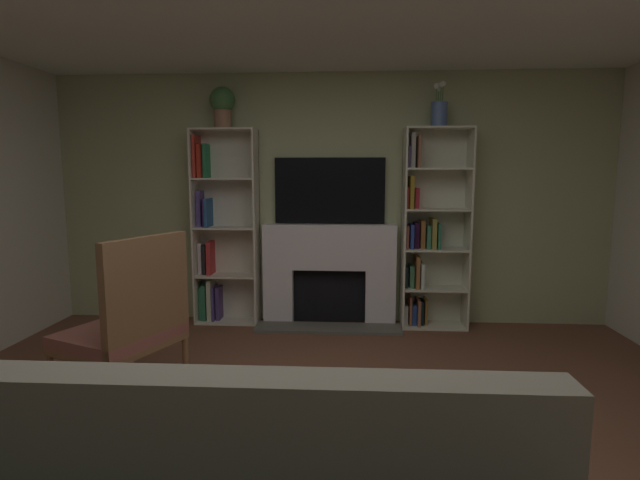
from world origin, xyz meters
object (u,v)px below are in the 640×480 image
at_px(potted_plant, 222,105).
at_px(vase_with_flowers, 439,112).
at_px(bookshelf_left, 220,233).
at_px(bookshelf_right, 428,235).
at_px(tv, 330,191).
at_px(fireplace, 329,272).
at_px(coffee_table, 266,458).
at_px(armchair, 129,323).

bearing_deg(potted_plant, vase_with_flowers, 0.00).
bearing_deg(bookshelf_left, bookshelf_right, -0.52).
bearing_deg(tv, potted_plant, -173.43).
height_order(fireplace, potted_plant, potted_plant).
relative_size(bookshelf_left, potted_plant, 4.92).
xyz_separation_m(tv, vase_with_flowers, (1.04, -0.12, 0.74)).
bearing_deg(coffee_table, fireplace, 87.43).
distance_m(potted_plant, vase_with_flowers, 2.09).
bearing_deg(bookshelf_right, tv, 175.04).
xyz_separation_m(potted_plant, vase_with_flowers, (2.08, 0.00, -0.09)).
xyz_separation_m(tv, potted_plant, (-1.04, -0.12, 0.84)).
relative_size(fireplace, potted_plant, 3.61).
relative_size(bookshelf_right, coffee_table, 2.43).
height_order(tv, bookshelf_left, bookshelf_left).
height_order(tv, coffee_table, tv).
xyz_separation_m(bookshelf_left, vase_with_flowers, (2.16, -0.05, 1.18)).
distance_m(fireplace, vase_with_flowers, 1.88).
distance_m(fireplace, tv, 0.83).
height_order(vase_with_flowers, armchair, vase_with_flowers).
height_order(bookshelf_right, potted_plant, potted_plant).
height_order(fireplace, bookshelf_left, bookshelf_left).
xyz_separation_m(potted_plant, armchair, (-0.20, -1.77, -1.64)).
bearing_deg(coffee_table, vase_with_flowers, 68.10).
xyz_separation_m(fireplace, potted_plant, (-1.04, -0.05, 1.66)).
bearing_deg(fireplace, armchair, -124.30).
distance_m(vase_with_flowers, armchair, 3.28).
xyz_separation_m(tv, bookshelf_right, (0.97, -0.08, -0.43)).
distance_m(armchair, coffee_table, 1.61).
height_order(fireplace, bookshelf_right, bookshelf_right).
bearing_deg(armchair, fireplace, 55.70).
height_order(tv, potted_plant, potted_plant).
relative_size(fireplace, tv, 1.30).
relative_size(armchair, coffee_table, 1.40).
relative_size(bookshelf_left, armchair, 1.74).
bearing_deg(vase_with_flowers, armchair, -142.21).
bearing_deg(bookshelf_left, potted_plant, -36.35).
height_order(bookshelf_right, armchair, bookshelf_right).
height_order(tv, armchair, tv).
bearing_deg(fireplace, potted_plant, -177.28).
relative_size(vase_with_flowers, coffee_table, 0.53).
distance_m(fireplace, bookshelf_left, 1.18).
distance_m(bookshelf_left, vase_with_flowers, 2.46).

